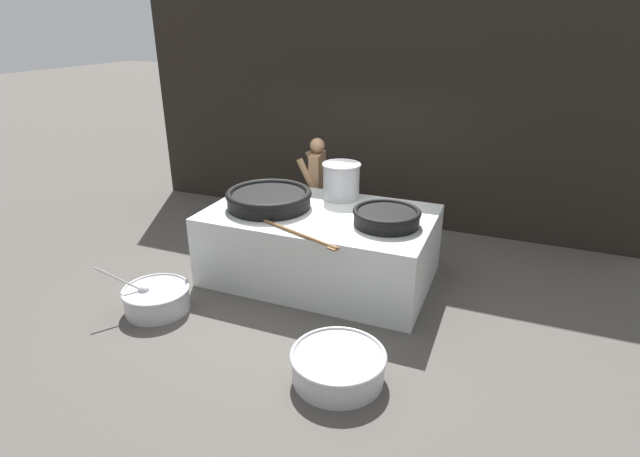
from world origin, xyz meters
TOP-DOWN VIEW (x-y plane):
  - ground_plane at (0.00, 0.00)m, footprint 60.00×60.00m
  - back_wall at (0.00, 2.48)m, footprint 8.65×0.24m
  - hearth_platform at (0.00, 0.00)m, footprint 3.00×1.82m
  - giant_wok_near at (-0.72, -0.09)m, footprint 1.17×1.17m
  - giant_wok_far at (0.94, -0.11)m, footprint 0.85×0.85m
  - stock_pot at (0.07, 0.62)m, footprint 0.55×0.55m
  - stirring_paddle at (0.07, -0.83)m, footprint 1.27×0.54m
  - cook at (-0.58, 1.29)m, footprint 0.42×0.63m
  - prep_bowl_vegetables at (-1.55, -1.58)m, footprint 0.98×0.83m
  - prep_bowl_meat at (0.99, -1.94)m, footprint 0.97×0.97m

SIDE VIEW (x-z plane):
  - ground_plane at x=0.00m, z-range 0.00..0.00m
  - prep_bowl_meat at x=0.99m, z-range 0.02..0.32m
  - prep_bowl_vegetables at x=-1.55m, z-range -0.15..0.50m
  - hearth_platform at x=0.00m, z-range 0.00..0.98m
  - cook at x=-0.58m, z-range 0.07..1.73m
  - stirring_paddle at x=0.07m, z-range 0.98..1.02m
  - giant_wok_far at x=0.94m, z-range 0.99..1.19m
  - giant_wok_near at x=-0.72m, z-range 0.99..1.22m
  - stock_pot at x=0.07m, z-range 0.99..1.51m
  - back_wall at x=0.00m, z-range 0.00..4.09m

